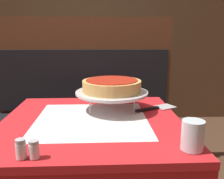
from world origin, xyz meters
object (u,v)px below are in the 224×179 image
deep_dish_pizza (112,86)px  napkin_holder (119,92)px  booth_bench (83,130)px  water_glass_near (193,135)px  salt_shaker (21,149)px  pepper_shaker (34,149)px  pizza_server (156,108)px  pizza_pan_stand (112,93)px  condiment_caddy (88,66)px  dining_table_front (92,140)px  dining_table_rear (83,81)px

deep_dish_pizza → napkin_holder: deep_dish_pizza is taller
booth_bench → water_glass_near: booth_bench is taller
booth_bench → salt_shaker: (-0.11, -1.21, 0.42)m
booth_bench → water_glass_near: (0.47, -1.17, 0.44)m
water_glass_near → pepper_shaker: 0.53m
pepper_shaker → pizza_server: bearing=45.6°
pizza_server → napkin_holder: bearing=130.2°
pizza_pan_stand → water_glass_near: bearing=-61.7°
booth_bench → condiment_caddy: 0.93m
pizza_server → condiment_caddy: bearing=106.2°
pizza_pan_stand → salt_shaker: 0.61m
pizza_pan_stand → salt_shaker: size_ratio=5.76×
dining_table_front → pepper_shaker: bearing=-115.1°
pepper_shaker → napkin_holder: 0.81m
pizza_pan_stand → napkin_holder: (0.06, 0.23, -0.05)m
pizza_pan_stand → deep_dish_pizza: deep_dish_pizza is taller
dining_table_rear → pizza_pan_stand: 1.53m
dining_table_front → water_glass_near: water_glass_near is taller
pizza_server → booth_bench: bearing=123.4°
dining_table_rear → pizza_server: size_ratio=3.15×
booth_bench → deep_dish_pizza: booth_bench is taller
dining_table_rear → water_glass_near: 2.04m
deep_dish_pizza → condiment_caddy: 1.54m
napkin_holder → water_glass_near: bearing=-74.2°
dining_table_rear → dining_table_front: bearing=-84.5°
pizza_pan_stand → napkin_holder: pizza_pan_stand is taller
pizza_pan_stand → pepper_shaker: pizza_pan_stand is taller
booth_bench → pizza_pan_stand: bearing=-73.2°
dining_table_front → condiment_caddy: condiment_caddy is taller
water_glass_near → pizza_pan_stand: bearing=118.3°
booth_bench → pepper_shaker: booth_bench is taller
pizza_pan_stand → water_glass_near: (0.26, -0.48, -0.04)m
dining_table_rear → deep_dish_pizza: 1.53m
pepper_shaker → napkin_holder: (0.33, 0.74, 0.02)m
dining_table_rear → booth_bench: (0.05, -0.79, -0.27)m
pizza_pan_stand → deep_dish_pizza: size_ratio=1.24×
deep_dish_pizza → condiment_caddy: size_ratio=1.96×
water_glass_near → napkin_holder: (-0.20, 0.71, -0.01)m
dining_table_front → pizza_pan_stand: size_ratio=2.22×
napkin_holder → deep_dish_pizza: bearing=-104.1°
salt_shaker → napkin_holder: 0.83m
booth_bench → salt_shaker: bearing=-95.0°
dining_table_rear → condiment_caddy: 0.18m
pepper_shaker → napkin_holder: bearing=65.9°
dining_table_front → pepper_shaker: pepper_shaker is taller
deep_dish_pizza → water_glass_near: 0.55m
dining_table_front → pizza_pan_stand: 0.26m
deep_dish_pizza → pizza_server: bearing=2.9°
pizza_server → pizza_pan_stand: bearing=-177.1°
dining_table_front → water_glass_near: 0.51m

